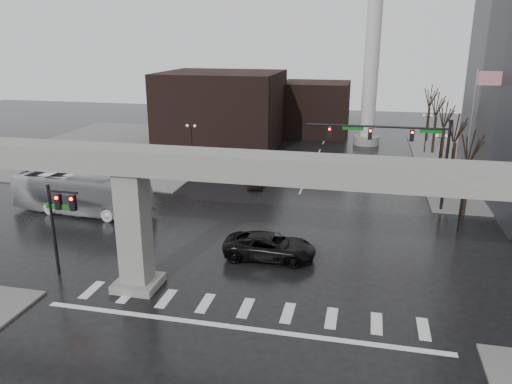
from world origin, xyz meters
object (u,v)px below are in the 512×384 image
signal_mast_arm (401,143)px  pickup_truck (270,246)px  city_bus (82,194)px  far_car (256,180)px

signal_mast_arm → pickup_truck: 16.55m
signal_mast_arm → city_bus: size_ratio=0.97×
far_car → city_bus: bearing=-150.0°
signal_mast_arm → city_bus: bearing=-164.3°
pickup_truck → city_bus: (-17.58, 5.56, 0.87)m
far_car → pickup_truck: bearing=-84.6°
pickup_truck → far_car: size_ratio=1.63×
city_bus → far_car: city_bus is taller
signal_mast_arm → city_bus: signal_mast_arm is taller
signal_mast_arm → far_car: size_ratio=3.14×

